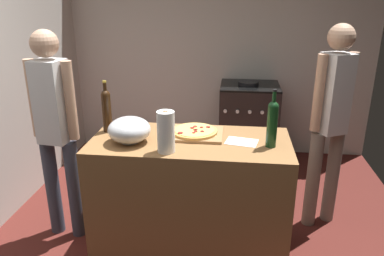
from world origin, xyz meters
TOP-DOWN VIEW (x-y plane):
  - ground_plane at (0.00, 1.32)m, footprint 3.81×3.24m
  - kitchen_wall_rear at (0.00, 2.69)m, footprint 3.81×0.10m
  - kitchen_wall_left at (-1.65, 1.32)m, footprint 0.10×3.24m
  - counter at (0.04, 0.61)m, footprint 1.38×0.64m
  - cutting_board at (0.06, 0.71)m, footprint 0.40×0.32m
  - pizza at (0.06, 0.71)m, footprint 0.32×0.32m
  - mixing_bowl at (-0.36, 0.52)m, footprint 0.29×0.29m
  - paper_towel_roll at (-0.09, 0.40)m, footprint 0.11×0.11m
  - wine_bottle_dark at (-0.58, 0.71)m, footprint 0.07×0.07m
  - wine_bottle_clear at (0.58, 0.56)m, footprint 0.07×0.07m
  - recipe_sheet at (0.39, 0.61)m, footprint 0.24×0.19m
  - stove at (0.49, 2.29)m, footprint 0.64×0.58m
  - person_in_stripes at (-1.00, 0.74)m, footprint 0.38×0.22m
  - person_in_red at (1.09, 1.15)m, footprint 0.33×0.27m

SIDE VIEW (x-z plane):
  - ground_plane at x=0.00m, z-range -0.02..0.00m
  - counter at x=0.04m, z-range 0.00..0.93m
  - stove at x=0.49m, z-range -0.02..0.95m
  - recipe_sheet at x=0.39m, z-range 0.93..0.93m
  - cutting_board at x=0.06m, z-range 0.93..0.95m
  - person_in_stripes at x=-1.00m, z-range 0.12..1.77m
  - pizza at x=0.06m, z-range 0.94..0.97m
  - person_in_red at x=1.09m, z-range 0.12..1.80m
  - mixing_bowl at x=-0.36m, z-range 0.93..1.10m
  - paper_towel_roll at x=-0.09m, z-range 0.92..1.20m
  - wine_bottle_dark at x=-0.58m, z-range 0.91..1.28m
  - wine_bottle_clear at x=0.58m, z-range 0.90..1.29m
  - kitchen_wall_rear at x=0.00m, z-range 0.00..2.60m
  - kitchen_wall_left at x=-1.65m, z-range 0.00..2.60m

